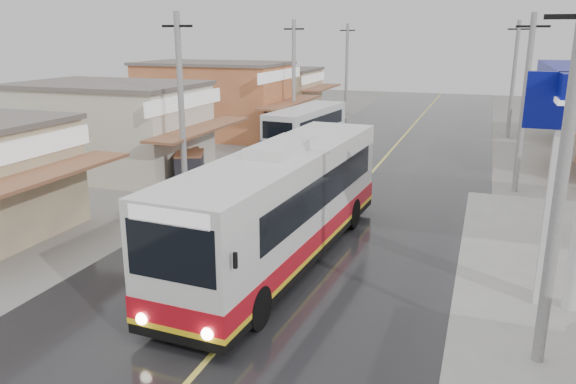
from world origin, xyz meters
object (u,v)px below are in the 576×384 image
object	(u,v)px
coach_bus	(284,204)
second_bus	(306,128)
tyre_stack	(134,212)
tricycle_near	(185,163)
tricycle_far	(189,167)
cyclist	(273,181)

from	to	relation	value
coach_bus	second_bus	distance (m)	17.58
coach_bus	tyre_stack	distance (m)	7.57
coach_bus	second_bus	size ratio (longest dim) A/B	1.51
tricycle_near	second_bus	bearing A→B (deg)	45.31
second_bus	tricycle_far	world-z (taller)	second_bus
second_bus	tricycle_far	distance (m)	10.15
tyre_stack	second_bus	bearing A→B (deg)	80.64
second_bus	coach_bus	bearing A→B (deg)	-68.75
cyclist	tricycle_far	size ratio (longest dim) A/B	0.89
tyre_stack	tricycle_near	bearing A→B (deg)	100.01
coach_bus	tyre_stack	world-z (taller)	coach_bus
coach_bus	cyclist	xyz separation A→B (m)	(-2.98, 6.84, -1.19)
coach_bus	second_bus	xyz separation A→B (m)	(-4.65, 16.95, -0.42)
coach_bus	tricycle_far	bearing A→B (deg)	139.38
coach_bus	second_bus	world-z (taller)	coach_bus
coach_bus	tyre_stack	xyz separation A→B (m)	(-7.10, 2.05, -1.65)
coach_bus	tricycle_near	world-z (taller)	coach_bus
second_bus	cyclist	bearing A→B (deg)	-74.72
cyclist	tricycle_near	distance (m)	5.35
tyre_stack	coach_bus	bearing A→B (deg)	-16.10
cyclist	tricycle_near	xyz separation A→B (m)	(-5.19, 1.27, 0.19)
cyclist	tyre_stack	distance (m)	6.34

